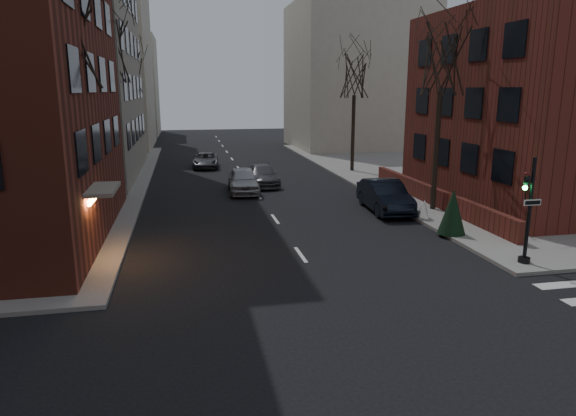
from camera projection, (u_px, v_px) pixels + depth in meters
The scene contains 19 objects.
building_right_brick at pixel (554, 108), 29.43m from camera, with size 12.00×14.00×11.00m, color maroon.
low_wall_right at pixel (433, 196), 29.13m from camera, with size 0.35×16.00×1.00m, color maroon.
building_distant_la at pixel (84, 67), 56.95m from camera, with size 14.00×16.00×18.00m, color beige.
building_distant_ra at pixel (356, 76), 58.18m from camera, with size 14.00×14.00×16.00m, color beige.
building_distant_lb at pixel (121, 86), 74.02m from camera, with size 10.00×12.00×14.00m, color beige.
traffic_signal at pixel (527, 218), 19.03m from camera, with size 0.76×0.44×4.00m.
tree_left_a at pixel (60, 36), 19.11m from camera, with size 4.18×4.18×10.26m.
tree_left_b at pixel (105, 49), 30.47m from camera, with size 4.40×4.40×10.80m.
tree_left_c at pixel (129, 72), 44.04m from camera, with size 3.96×3.96×9.72m.
tree_right_a at pixel (442, 60), 26.42m from camera, with size 3.96×3.96×9.72m.
tree_right_b at pixel (355, 76), 39.89m from camera, with size 3.74×3.74×9.18m.
streetlamp_near at pixel (113, 133), 27.82m from camera, with size 0.36×0.36×6.28m.
streetlamp_far at pixel (141, 115), 46.92m from camera, with size 0.36×0.36×6.28m.
parked_sedan at pixel (385, 196), 28.05m from camera, with size 1.81×5.20×1.71m, color black.
car_lane_silver at pixel (243, 180), 33.16m from camera, with size 1.92×4.77×1.62m, color #9FA0A4.
car_lane_gray at pixel (262, 175), 35.74m from camera, with size 1.96×4.83×1.40m, color #47464C.
car_lane_far at pixel (206, 160), 43.80m from camera, with size 2.12×4.60×1.28m, color #45464B.
sandwich_board at pixel (423, 210), 25.98m from camera, with size 0.39×0.54×0.87m, color white.
evergreen_shrub at pixel (453, 211), 23.12m from camera, with size 1.24×1.24×2.06m, color black.
Camera 1 is at (-4.43, -7.34, 6.55)m, focal length 32.00 mm.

